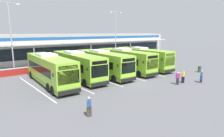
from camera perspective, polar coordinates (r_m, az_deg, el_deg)
ground_plane at (r=24.66m, az=6.28°, el=-4.39°), size 200.00×200.00×0.00m
terminal_building at (r=46.87m, az=-17.89°, el=6.15°), size 70.00×13.00×6.00m
red_barrier_wall at (r=35.97m, az=-10.37°, el=1.25°), size 60.00×0.40×1.10m
coach_bus_leftmost at (r=24.97m, az=-18.24°, el=-0.48°), size 3.50×12.28×3.78m
coach_bus_left_centre at (r=27.12m, az=-10.44°, el=0.76°), size 3.50×12.28×3.78m
coach_bus_centre at (r=28.74m, az=-2.84°, el=1.49°), size 3.50×12.28×3.78m
coach_bus_right_centre at (r=31.54m, az=3.97°, el=2.33°), size 3.50×12.28×3.78m
coach_bus_rightmost at (r=34.55m, az=9.06°, el=2.96°), size 3.50×12.28×3.78m
bay_stripe_far_west at (r=24.42m, az=-22.33°, el=-5.31°), size 0.14×13.00×0.01m
bay_stripe_west at (r=25.86m, az=-13.41°, el=-3.90°), size 0.14×13.00×0.01m
bay_stripe_mid_west at (r=27.87m, az=-5.62°, el=-2.58°), size 0.14×13.00×0.01m
bay_stripe_centre at (r=30.33m, az=0.99°, el=-1.42°), size 0.14×13.00×0.01m
bay_stripe_mid_east at (r=33.14m, az=6.55°, el=-0.43°), size 0.14×13.00×0.01m
bay_stripe_east at (r=36.22m, az=11.20°, el=0.40°), size 0.14×13.00×0.01m
pedestrian_with_handbag at (r=27.14m, az=25.27°, el=-2.11°), size 0.64×0.44×1.62m
pedestrian_in_dark_coat at (r=15.01m, az=-6.89°, el=-11.12°), size 0.49×0.39×1.62m
pedestrian_child at (r=26.10m, az=20.60°, el=-2.21°), size 0.54×0.29×1.62m
pedestrian_near_bin at (r=25.03m, az=19.16°, el=-2.65°), size 0.44×0.45×1.62m
lamp_post_west at (r=33.83m, az=-28.15°, el=9.32°), size 3.24×0.28×11.00m
lamp_post_centre at (r=43.34m, az=1.09°, el=10.66°), size 3.24×0.28×11.00m
litter_bin at (r=34.19m, az=24.84°, el=-0.24°), size 0.54×0.54×0.93m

